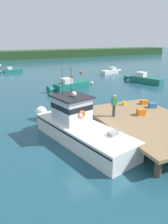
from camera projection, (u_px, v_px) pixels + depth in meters
name	position (u px, v px, depth m)	size (l,w,h in m)	color
ground_plane	(85.00, 149.00, 13.73)	(200.00, 200.00, 0.00)	#1E4C5B
dock	(147.00, 122.00, 15.22)	(6.00, 9.00, 1.20)	#4C3D2D
main_fishing_boat	(77.00, 126.00, 14.58)	(4.45, 9.94, 4.80)	white
crate_single_by_cleat	(144.00, 102.00, 18.68)	(0.60, 0.44, 0.34)	orange
crate_stack_mid_dock	(152.00, 105.00, 17.72)	(0.60, 0.44, 0.40)	#3370B2
crate_stack_near_edge	(141.00, 112.00, 16.05)	(0.60, 0.44, 0.47)	orange
bait_bucket	(124.00, 103.00, 18.37)	(0.32, 0.32, 0.34)	yellow
deckhand_by_the_boat	(114.00, 105.00, 15.58)	(0.36, 0.22, 1.63)	#383842
moored_boat_far_left	(111.00, 71.00, 41.01)	(4.94, 2.36, 1.24)	silver
moored_boat_far_right	(69.00, 85.00, 28.85)	(6.19, 2.84, 1.55)	#196B5B
moored_boat_mid_harbor	(11.00, 71.00, 42.29)	(4.38, 1.71, 1.09)	#196B5B
moored_boat_near_channel	(143.00, 79.00, 33.01)	(3.53, 6.18, 1.57)	#196B5B
mooring_buoy_inshore	(72.00, 76.00, 37.67)	(0.32, 0.32, 0.32)	#EA5B19
mooring_buoy_spare_mooring	(81.00, 72.00, 41.47)	(0.47, 0.47, 0.47)	#EA5B19
mooring_buoy_outer	(92.00, 83.00, 31.85)	(0.46, 0.46, 0.46)	silver
far_shoreline	(2.00, 55.00, 66.79)	(120.00, 8.00, 2.40)	#284723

